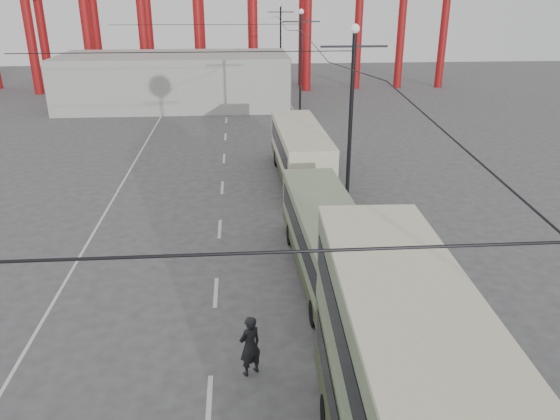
{
  "coord_description": "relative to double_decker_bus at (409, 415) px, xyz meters",
  "views": [
    {
      "loc": [
        0.04,
        -8.34,
        10.76
      ],
      "look_at": [
        1.53,
        10.82,
        3.0
      ],
      "focal_mm": 35.0,
      "sensor_mm": 36.0,
      "label": 1
    }
  ],
  "objects": [
    {
      "name": "road_markings",
      "position": [
        -4.05,
        19.9,
        -3.06
      ],
      "size": [
        12.52,
        120.0,
        0.01
      ],
      "color": "silver",
      "rests_on": "ground"
    },
    {
      "name": "lamp_post_mid",
      "position": [
        2.41,
        18.2,
        1.61
      ],
      "size": [
        3.2,
        0.44,
        9.32
      ],
      "color": "black",
      "rests_on": "ground"
    },
    {
      "name": "lamp_post_far",
      "position": [
        2.41,
        40.2,
        1.61
      ],
      "size": [
        3.2,
        0.44,
        9.32
      ],
      "color": "black",
      "rests_on": "ground"
    },
    {
      "name": "lamp_post_distant",
      "position": [
        2.41,
        62.2,
        1.61
      ],
      "size": [
        3.2,
        0.44,
        9.32
      ],
      "color": "black",
      "rests_on": "ground"
    },
    {
      "name": "fairground_shed",
      "position": [
        -9.19,
        47.2,
        -0.57
      ],
      "size": [
        22.0,
        10.0,
        5.0
      ],
      "primitive_type": "cube",
      "color": "#ABAAA5",
      "rests_on": "ground"
    },
    {
      "name": "double_decker_bus",
      "position": [
        0.0,
        0.0,
        0.0
      ],
      "size": [
        2.94,
        10.28,
        5.47
      ],
      "rotation": [
        0.0,
        0.0,
        -0.04
      ],
      "color": "#333F22",
      "rests_on": "ground"
    },
    {
      "name": "single_decker_green",
      "position": [
        0.22,
        11.22,
        -1.42
      ],
      "size": [
        2.68,
        10.36,
        2.91
      ],
      "rotation": [
        0.0,
        0.0,
        0.03
      ],
      "color": "gray",
      "rests_on": "ground"
    },
    {
      "name": "single_decker_cream",
      "position": [
        0.53,
        23.4,
        -1.26
      ],
      "size": [
        2.83,
        10.34,
        3.2
      ],
      "rotation": [
        0.0,
        0.0,
        0.02
      ],
      "color": "beige",
      "rests_on": "ground"
    },
    {
      "name": "pedestrian",
      "position": [
        -2.99,
        5.35,
        -2.08
      ],
      "size": [
        0.86,
        0.78,
        1.98
      ],
      "primitive_type": "imported",
      "rotation": [
        0.0,
        0.0,
        3.7
      ],
      "color": "black",
      "rests_on": "ground"
    }
  ]
}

